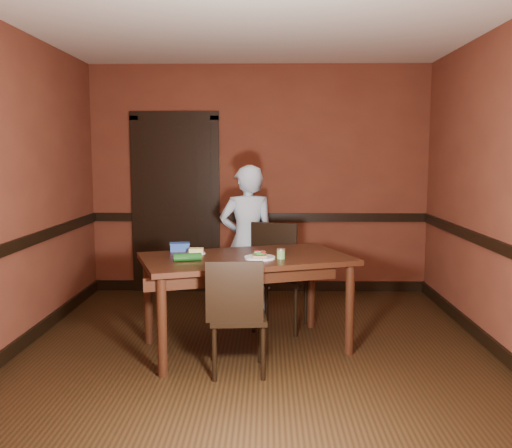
{
  "coord_description": "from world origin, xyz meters",
  "views": [
    {
      "loc": [
        0.1,
        -4.55,
        1.65
      ],
      "look_at": [
        0.0,
        0.35,
        1.05
      ],
      "focal_mm": 40.0,
      "sensor_mm": 36.0,
      "label": 1
    }
  ],
  "objects_px": {
    "chair_near": "(238,315)",
    "sandwich_plate": "(260,256)",
    "cheese_saucer": "(196,252)",
    "food_tub": "(180,247)",
    "dining_table": "(246,303)",
    "chair_far": "(281,277)",
    "sauce_jar": "(281,254)",
    "person": "(247,242)"
  },
  "relations": [
    {
      "from": "dining_table",
      "to": "chair_far",
      "type": "xyz_separation_m",
      "value": [
        0.31,
        0.58,
        0.09
      ]
    },
    {
      "from": "sauce_jar",
      "to": "food_tub",
      "type": "xyz_separation_m",
      "value": [
        -0.89,
        0.36,
        -0.01
      ]
    },
    {
      "from": "cheese_saucer",
      "to": "person",
      "type": "bearing_deg",
      "value": 65.04
    },
    {
      "from": "dining_table",
      "to": "person",
      "type": "xyz_separation_m",
      "value": [
        -0.02,
        0.99,
        0.37
      ]
    },
    {
      "from": "sandwich_plate",
      "to": "cheese_saucer",
      "type": "distance_m",
      "value": 0.59
    },
    {
      "from": "dining_table",
      "to": "sauce_jar",
      "type": "xyz_separation_m",
      "value": [
        0.29,
        -0.11,
        0.44
      ]
    },
    {
      "from": "dining_table",
      "to": "chair_far",
      "type": "relative_size",
      "value": 1.73
    },
    {
      "from": "chair_far",
      "to": "sauce_jar",
      "type": "distance_m",
      "value": 0.77
    },
    {
      "from": "dining_table",
      "to": "chair_far",
      "type": "bearing_deg",
      "value": 43.15
    },
    {
      "from": "chair_near",
      "to": "person",
      "type": "distance_m",
      "value": 1.55
    },
    {
      "from": "person",
      "to": "dining_table",
      "type": "bearing_deg",
      "value": 78.58
    },
    {
      "from": "dining_table",
      "to": "sandwich_plate",
      "type": "height_order",
      "value": "sandwich_plate"
    },
    {
      "from": "chair_far",
      "to": "sauce_jar",
      "type": "xyz_separation_m",
      "value": [
        -0.01,
        -0.69,
        0.35
      ]
    },
    {
      "from": "dining_table",
      "to": "chair_far",
      "type": "distance_m",
      "value": 0.66
    },
    {
      "from": "sandwich_plate",
      "to": "cheese_saucer",
      "type": "xyz_separation_m",
      "value": [
        -0.55,
        0.22,
        0.0
      ]
    },
    {
      "from": "person",
      "to": "sauce_jar",
      "type": "xyz_separation_m",
      "value": [
        0.31,
        -1.1,
        0.07
      ]
    },
    {
      "from": "cheese_saucer",
      "to": "dining_table",
      "type": "bearing_deg",
      "value": -14.13
    },
    {
      "from": "dining_table",
      "to": "sauce_jar",
      "type": "distance_m",
      "value": 0.54
    },
    {
      "from": "sandwich_plate",
      "to": "cheese_saucer",
      "type": "height_order",
      "value": "sandwich_plate"
    },
    {
      "from": "chair_near",
      "to": "person",
      "type": "relative_size",
      "value": 0.58
    },
    {
      "from": "cheese_saucer",
      "to": "food_tub",
      "type": "xyz_separation_m",
      "value": [
        -0.16,
        0.14,
        0.02
      ]
    },
    {
      "from": "cheese_saucer",
      "to": "food_tub",
      "type": "height_order",
      "value": "food_tub"
    },
    {
      "from": "chair_near",
      "to": "food_tub",
      "type": "bearing_deg",
      "value": -58.92
    },
    {
      "from": "chair_far",
      "to": "cheese_saucer",
      "type": "distance_m",
      "value": 0.93
    },
    {
      "from": "chair_far",
      "to": "cheese_saucer",
      "type": "height_order",
      "value": "chair_far"
    },
    {
      "from": "chair_near",
      "to": "sauce_jar",
      "type": "xyz_separation_m",
      "value": [
        0.33,
        0.42,
        0.4
      ]
    },
    {
      "from": "chair_far",
      "to": "sauce_jar",
      "type": "bearing_deg",
      "value": -74.13
    },
    {
      "from": "sandwich_plate",
      "to": "food_tub",
      "type": "relative_size",
      "value": 1.32
    },
    {
      "from": "food_tub",
      "to": "cheese_saucer",
      "type": "bearing_deg",
      "value": -49.89
    },
    {
      "from": "chair_far",
      "to": "cheese_saucer",
      "type": "relative_size",
      "value": 6.28
    },
    {
      "from": "person",
      "to": "cheese_saucer",
      "type": "distance_m",
      "value": 0.97
    },
    {
      "from": "sandwich_plate",
      "to": "person",
      "type": "bearing_deg",
      "value": 97.34
    },
    {
      "from": "person",
      "to": "food_tub",
      "type": "xyz_separation_m",
      "value": [
        -0.57,
        -0.74,
        0.06
      ]
    },
    {
      "from": "chair_near",
      "to": "cheese_saucer",
      "type": "distance_m",
      "value": 0.84
    },
    {
      "from": "sauce_jar",
      "to": "dining_table",
      "type": "bearing_deg",
      "value": 159.39
    },
    {
      "from": "person",
      "to": "food_tub",
      "type": "height_order",
      "value": "person"
    },
    {
      "from": "cheese_saucer",
      "to": "chair_far",
      "type": "bearing_deg",
      "value": 32.59
    },
    {
      "from": "sandwich_plate",
      "to": "sauce_jar",
      "type": "bearing_deg",
      "value": -0.32
    },
    {
      "from": "sandwich_plate",
      "to": "chair_near",
      "type": "bearing_deg",
      "value": -110.65
    },
    {
      "from": "chair_far",
      "to": "person",
      "type": "bearing_deg",
      "value": 146.14
    },
    {
      "from": "person",
      "to": "sandwich_plate",
      "type": "distance_m",
      "value": 1.1
    },
    {
      "from": "chair_near",
      "to": "sandwich_plate",
      "type": "height_order",
      "value": "chair_near"
    }
  ]
}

